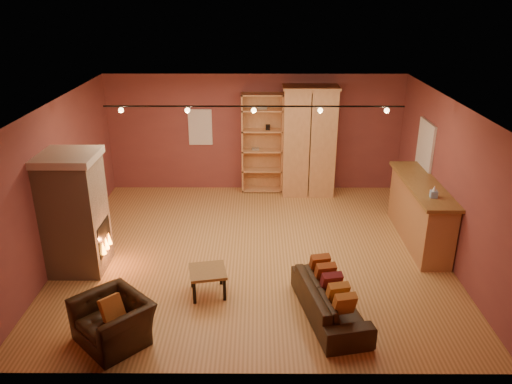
{
  "coord_description": "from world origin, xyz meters",
  "views": [
    {
      "loc": [
        0.07,
        -8.31,
        4.59
      ],
      "look_at": [
        0.04,
        0.2,
        1.12
      ],
      "focal_mm": 35.0,
      "sensor_mm": 36.0,
      "label": 1
    }
  ],
  "objects_px": {
    "fireplace": "(75,213)",
    "coffee_table": "(208,274)",
    "armoire": "(309,141)",
    "loveseat": "(330,294)",
    "bar_counter": "(420,212)",
    "armchair": "(112,314)",
    "bookcase": "(262,142)"
  },
  "relations": [
    {
      "from": "bookcase",
      "to": "loveseat",
      "type": "relative_size",
      "value": 1.26
    },
    {
      "from": "armoire",
      "to": "armchair",
      "type": "xyz_separation_m",
      "value": [
        -3.2,
        -5.51,
        -0.87
      ]
    },
    {
      "from": "fireplace",
      "to": "loveseat",
      "type": "bearing_deg",
      "value": -18.46
    },
    {
      "from": "armoire",
      "to": "bar_counter",
      "type": "bearing_deg",
      "value": -51.86
    },
    {
      "from": "fireplace",
      "to": "bar_counter",
      "type": "bearing_deg",
      "value": 9.56
    },
    {
      "from": "bookcase",
      "to": "loveseat",
      "type": "distance_m",
      "value": 5.29
    },
    {
      "from": "armoire",
      "to": "bar_counter",
      "type": "xyz_separation_m",
      "value": [
        1.94,
        -2.47,
        -0.68
      ]
    },
    {
      "from": "bookcase",
      "to": "loveseat",
      "type": "xyz_separation_m",
      "value": [
        0.98,
        -5.13,
        -0.84
      ]
    },
    {
      "from": "bookcase",
      "to": "bar_counter",
      "type": "bearing_deg",
      "value": -41.46
    },
    {
      "from": "fireplace",
      "to": "coffee_table",
      "type": "distance_m",
      "value": 2.55
    },
    {
      "from": "fireplace",
      "to": "coffee_table",
      "type": "xyz_separation_m",
      "value": [
        2.31,
        -0.82,
        -0.69
      ]
    },
    {
      "from": "armoire",
      "to": "bar_counter",
      "type": "height_order",
      "value": "armoire"
    },
    {
      "from": "coffee_table",
      "to": "bookcase",
      "type": "bearing_deg",
      "value": 78.74
    },
    {
      "from": "loveseat",
      "to": "armoire",
      "type": "bearing_deg",
      "value": -12.78
    },
    {
      "from": "armchair",
      "to": "coffee_table",
      "type": "xyz_separation_m",
      "value": [
        1.21,
        1.17,
        -0.06
      ]
    },
    {
      "from": "loveseat",
      "to": "bar_counter",
      "type": "bearing_deg",
      "value": -51.36
    },
    {
      "from": "bookcase",
      "to": "armoire",
      "type": "bearing_deg",
      "value": -10.64
    },
    {
      "from": "loveseat",
      "to": "armchair",
      "type": "height_order",
      "value": "armchair"
    },
    {
      "from": "bar_counter",
      "to": "armchair",
      "type": "distance_m",
      "value": 5.97
    },
    {
      "from": "bar_counter",
      "to": "loveseat",
      "type": "height_order",
      "value": "bar_counter"
    },
    {
      "from": "bookcase",
      "to": "loveseat",
      "type": "bearing_deg",
      "value": -79.17
    },
    {
      "from": "bar_counter",
      "to": "armchair",
      "type": "relative_size",
      "value": 2.2
    },
    {
      "from": "armoire",
      "to": "armchair",
      "type": "relative_size",
      "value": 2.25
    },
    {
      "from": "armoire",
      "to": "loveseat",
      "type": "bearing_deg",
      "value": -91.24
    },
    {
      "from": "bar_counter",
      "to": "loveseat",
      "type": "distance_m",
      "value": 3.2
    },
    {
      "from": "armoire",
      "to": "armchair",
      "type": "height_order",
      "value": "armoire"
    },
    {
      "from": "bar_counter",
      "to": "coffee_table",
      "type": "relative_size",
      "value": 3.79
    },
    {
      "from": "fireplace",
      "to": "loveseat",
      "type": "xyz_separation_m",
      "value": [
        4.2,
        -1.4,
        -0.68
      ]
    },
    {
      "from": "fireplace",
      "to": "bookcase",
      "type": "bearing_deg",
      "value": 49.19
    },
    {
      "from": "loveseat",
      "to": "fireplace",
      "type": "bearing_deg",
      "value": 60.0
    },
    {
      "from": "fireplace",
      "to": "armchair",
      "type": "relative_size",
      "value": 1.84
    },
    {
      "from": "armchair",
      "to": "loveseat",
      "type": "bearing_deg",
      "value": 55.33
    }
  ]
}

